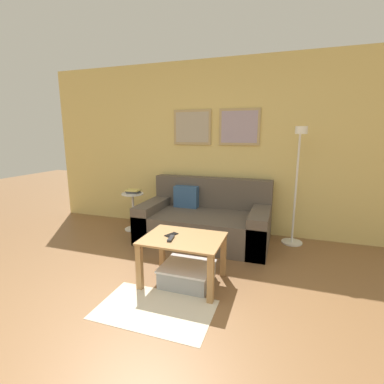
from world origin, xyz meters
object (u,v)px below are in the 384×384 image
at_px(couch, 205,220).
at_px(coffee_table, 183,247).
at_px(book_stack, 133,191).
at_px(cell_phone, 171,235).
at_px(remote_control, 171,238).
at_px(floor_lamp, 297,184).
at_px(side_table, 133,208).
at_px(storage_bin, 187,274).

distance_m(couch, coffee_table, 1.22).
distance_m(couch, book_stack, 1.23).
height_order(coffee_table, cell_phone, cell_phone).
xyz_separation_m(couch, book_stack, (-1.18, 0.05, 0.34)).
relative_size(book_stack, remote_control, 1.46).
bearing_deg(book_stack, couch, -2.29).
xyz_separation_m(floor_lamp, side_table, (-2.37, -0.10, -0.49)).
relative_size(couch, cell_phone, 12.63).
bearing_deg(couch, coffee_table, -84.40).
xyz_separation_m(coffee_table, storage_bin, (0.05, -0.01, -0.28)).
relative_size(floor_lamp, side_table, 2.69).
bearing_deg(floor_lamp, side_table, -177.49).
bearing_deg(book_stack, side_table, -135.80).
bearing_deg(book_stack, coffee_table, -44.01).
height_order(couch, cell_phone, couch).
relative_size(couch, side_table, 3.01).
xyz_separation_m(coffee_table, remote_control, (-0.10, -0.09, 0.11)).
bearing_deg(remote_control, side_table, 123.90).
bearing_deg(side_table, couch, -1.89).
bearing_deg(remote_control, couch, 82.63).
bearing_deg(storage_bin, floor_lamp, 53.14).
relative_size(couch, coffee_table, 2.24).
distance_m(floor_lamp, book_stack, 2.38).
distance_m(coffee_table, book_stack, 1.82).
bearing_deg(couch, book_stack, 177.71).
xyz_separation_m(side_table, book_stack, (0.01, 0.01, 0.27)).
bearing_deg(book_stack, storage_bin, -43.30).
bearing_deg(cell_phone, couch, 112.34).
relative_size(storage_bin, cell_phone, 3.62).
xyz_separation_m(coffee_table, book_stack, (-1.30, 1.25, 0.24)).
relative_size(side_table, cell_phone, 4.19).
bearing_deg(floor_lamp, coffee_table, -128.38).
xyz_separation_m(couch, remote_control, (0.02, -1.29, 0.21)).
bearing_deg(book_stack, floor_lamp, 2.32).
bearing_deg(storage_bin, cell_phone, 167.91).
height_order(couch, remote_control, couch).
relative_size(remote_control, cell_phone, 1.07).
bearing_deg(storage_bin, book_stack, 136.70).
bearing_deg(couch, remote_control, -89.01).
xyz_separation_m(side_table, cell_phone, (1.17, -1.22, 0.13)).
distance_m(remote_control, cell_phone, 0.12).
bearing_deg(cell_phone, floor_lamp, 70.94).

